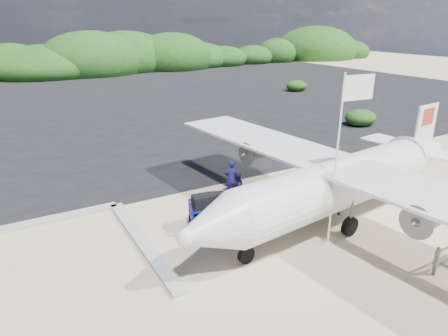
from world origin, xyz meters
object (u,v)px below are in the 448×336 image
(baggage_cart, at_px, (220,227))
(aircraft_large, at_px, (220,108))
(crew_b, at_px, (237,188))
(crew_a, at_px, (231,178))
(signboard, at_px, (322,216))
(flagpole, at_px, (327,244))

(baggage_cart, relative_size, aircraft_large, 0.14)
(baggage_cart, xyz_separation_m, crew_b, (1.71, 1.51, 0.74))
(crew_a, height_order, aircraft_large, aircraft_large)
(crew_a, xyz_separation_m, crew_b, (-0.22, -0.88, -0.12))
(signboard, relative_size, crew_a, 0.97)
(signboard, height_order, crew_b, crew_b)
(flagpole, relative_size, aircraft_large, 0.35)
(flagpole, height_order, aircraft_large, flagpole)
(aircraft_large, bearing_deg, crew_a, 55.75)
(aircraft_large, bearing_deg, crew_b, 56.35)
(baggage_cart, height_order, signboard, signboard)
(flagpole, distance_m, crew_a, 5.62)
(crew_a, height_order, crew_b, crew_a)
(baggage_cart, height_order, aircraft_large, aircraft_large)
(baggage_cart, height_order, crew_a, crew_a)
(flagpole, relative_size, signboard, 3.66)
(crew_b, relative_size, aircraft_large, 0.08)
(flagpole, bearing_deg, crew_a, 98.78)
(crew_a, bearing_deg, aircraft_large, -110.78)
(baggage_cart, distance_m, crew_a, 3.20)
(baggage_cart, relative_size, signboard, 1.50)
(crew_a, relative_size, aircraft_large, 0.10)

